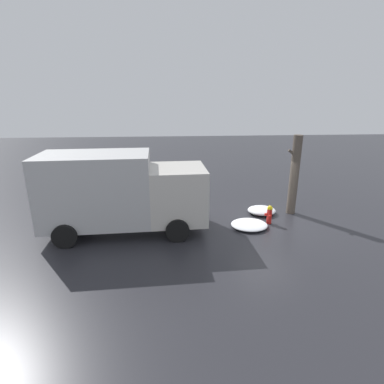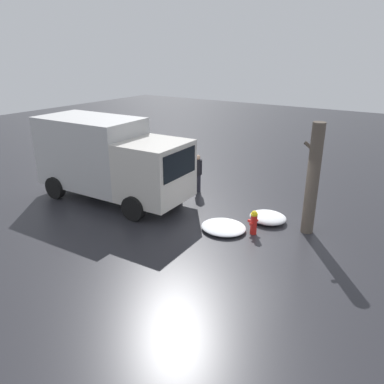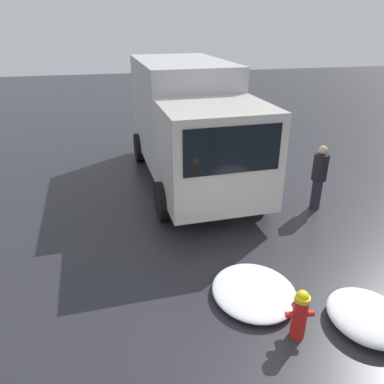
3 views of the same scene
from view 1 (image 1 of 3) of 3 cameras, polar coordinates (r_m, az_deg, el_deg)
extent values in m
plane|color=#28282D|center=(13.50, 14.39, -5.80)|extent=(60.00, 60.00, 0.00)
cylinder|color=red|center=(13.38, 14.50, -4.49)|extent=(0.22, 0.22, 0.67)
cylinder|color=yellow|center=(13.25, 14.62, -3.03)|extent=(0.23, 0.23, 0.07)
sphere|color=yellow|center=(13.24, 14.63, -2.89)|extent=(0.18, 0.18, 0.18)
cylinder|color=red|center=(13.32, 13.85, -4.17)|extent=(0.11, 0.12, 0.11)
cylinder|color=red|center=(13.20, 14.65, -4.43)|extent=(0.10, 0.11, 0.09)
cylinder|color=red|center=(13.49, 14.40, -3.93)|extent=(0.10, 0.11, 0.09)
cylinder|color=brown|center=(14.44, 18.90, 3.01)|extent=(0.40, 0.40, 3.66)
cylinder|color=brown|center=(14.15, 18.63, 7.02)|extent=(0.46, 0.11, 0.37)
cube|color=beige|center=(12.10, -2.74, -0.27)|extent=(2.28, 2.45, 2.16)
cube|color=black|center=(12.09, 2.45, 1.86)|extent=(0.11, 1.99, 0.95)
cube|color=#BCBCBC|center=(12.22, -17.71, 0.56)|extent=(4.23, 2.53, 2.77)
cylinder|color=black|center=(13.57, -3.49, -3.08)|extent=(0.91, 0.32, 0.90)
cylinder|color=black|center=(11.39, -2.78, -7.31)|extent=(0.91, 0.32, 0.90)
cylinder|color=black|center=(13.98, -20.49, -3.59)|extent=(0.91, 0.32, 0.90)
cylinder|color=black|center=(11.88, -23.05, -7.71)|extent=(0.91, 0.32, 0.90)
cylinder|color=#23232D|center=(14.86, -1.98, -1.44)|extent=(0.24, 0.24, 0.77)
cylinder|color=black|center=(14.65, -2.01, 1.16)|extent=(0.35, 0.35, 0.64)
sphere|color=tan|center=(14.53, -2.03, 2.75)|extent=(0.21, 0.21, 0.21)
ellipsoid|color=white|center=(14.46, 13.11, -3.43)|extent=(1.31, 1.17, 0.31)
ellipsoid|color=white|center=(12.92, 10.84, -6.12)|extent=(1.54, 1.39, 0.22)
camera|label=2|loc=(8.80, 78.22, 6.42)|focal=35.00mm
camera|label=3|loc=(12.24, 36.63, 9.63)|focal=35.00mm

